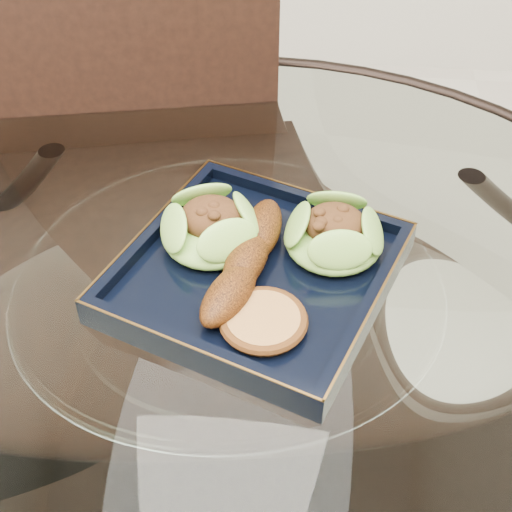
# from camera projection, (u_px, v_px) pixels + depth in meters

# --- Properties ---
(dining_table) EXTENTS (1.13, 1.13, 0.77)m
(dining_table) POSITION_uv_depth(u_px,v_px,m) (233.00, 409.00, 0.85)
(dining_table) COLOR white
(dining_table) RESTS_ON ground
(dining_chair) EXTENTS (0.54, 0.54, 1.04)m
(dining_chair) POSITION_uv_depth(u_px,v_px,m) (146.00, 253.00, 1.08)
(dining_chair) COLOR black
(dining_chair) RESTS_ON ground
(navy_plate) EXTENTS (0.35, 0.35, 0.02)m
(navy_plate) POSITION_uv_depth(u_px,v_px,m) (256.00, 276.00, 0.77)
(navy_plate) COLOR black
(navy_plate) RESTS_ON dining_table
(lettuce_wrap_left) EXTENTS (0.11, 0.11, 0.04)m
(lettuce_wrap_left) POSITION_uv_depth(u_px,v_px,m) (212.00, 230.00, 0.78)
(lettuce_wrap_left) COLOR #5F972B
(lettuce_wrap_left) RESTS_ON navy_plate
(lettuce_wrap_right) EXTENTS (0.14, 0.14, 0.04)m
(lettuce_wrap_right) POSITION_uv_depth(u_px,v_px,m) (334.00, 236.00, 0.77)
(lettuce_wrap_right) COLOR #4F8B28
(lettuce_wrap_right) RESTS_ON navy_plate
(roasted_plantain) EXTENTS (0.08, 0.20, 0.04)m
(roasted_plantain) POSITION_uv_depth(u_px,v_px,m) (247.00, 260.00, 0.75)
(roasted_plantain) COLOR #602D0A
(roasted_plantain) RESTS_ON navy_plate
(crumb_patty) EXTENTS (0.09, 0.09, 0.01)m
(crumb_patty) POSITION_uv_depth(u_px,v_px,m) (263.00, 322.00, 0.70)
(crumb_patty) COLOR #BD813F
(crumb_patty) RESTS_ON navy_plate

